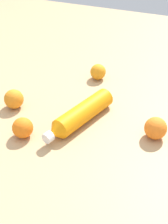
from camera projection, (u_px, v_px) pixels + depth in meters
name	position (u px, v px, depth m)	size (l,w,h in m)	color
ground_plane	(83.00, 125.00, 1.00)	(2.40, 2.40, 0.00)	tan
water_bottle	(80.00, 115.00, 0.99)	(0.14, 0.30, 0.06)	orange
orange_0	(13.00, 99.00, 1.06)	(0.07, 0.07, 0.07)	orange
orange_1	(23.00, 128.00, 0.94)	(0.06, 0.06, 0.06)	orange
orange_2	(156.00, 128.00, 0.93)	(0.07, 0.07, 0.07)	orange
orange_3	(98.00, 72.00, 1.23)	(0.06, 0.06, 0.06)	orange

